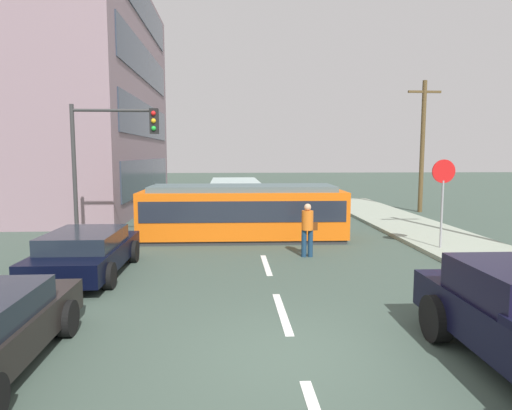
{
  "coord_description": "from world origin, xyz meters",
  "views": [
    {
      "loc": [
        -1.05,
        -6.85,
        3.2
      ],
      "look_at": [
        -0.14,
        8.52,
        1.46
      ],
      "focal_mm": 31.93,
      "sensor_mm": 36.0,
      "label": 1
    }
  ],
  "objects_px": {
    "streetcar_tram": "(243,211)",
    "pedestrian_crossing": "(308,227)",
    "city_bus": "(235,194)",
    "traffic_light_mast": "(109,147)",
    "stop_sign": "(443,185)",
    "utility_pole_mid": "(422,144)",
    "parked_sedan_mid": "(86,252)"
  },
  "relations": [
    {
      "from": "pedestrian_crossing",
      "to": "stop_sign",
      "type": "distance_m",
      "value": 4.68
    },
    {
      "from": "streetcar_tram",
      "to": "city_bus",
      "type": "height_order",
      "value": "streetcar_tram"
    },
    {
      "from": "stop_sign",
      "to": "utility_pole_mid",
      "type": "bearing_deg",
      "value": 70.27
    },
    {
      "from": "stop_sign",
      "to": "utility_pole_mid",
      "type": "relative_size",
      "value": 0.4
    },
    {
      "from": "stop_sign",
      "to": "streetcar_tram",
      "type": "bearing_deg",
      "value": 157.89
    },
    {
      "from": "traffic_light_mast",
      "to": "parked_sedan_mid",
      "type": "bearing_deg",
      "value": -85.76
    },
    {
      "from": "pedestrian_crossing",
      "to": "city_bus",
      "type": "bearing_deg",
      "value": 101.11
    },
    {
      "from": "parked_sedan_mid",
      "to": "city_bus",
      "type": "bearing_deg",
      "value": 71.97
    },
    {
      "from": "utility_pole_mid",
      "to": "streetcar_tram",
      "type": "bearing_deg",
      "value": -143.25
    },
    {
      "from": "streetcar_tram",
      "to": "pedestrian_crossing",
      "type": "xyz_separation_m",
      "value": [
        1.92,
        -3.07,
        -0.11
      ]
    },
    {
      "from": "city_bus",
      "to": "pedestrian_crossing",
      "type": "xyz_separation_m",
      "value": [
        2.12,
        -10.79,
        -0.08
      ]
    },
    {
      "from": "city_bus",
      "to": "parked_sedan_mid",
      "type": "bearing_deg",
      "value": -108.03
    },
    {
      "from": "parked_sedan_mid",
      "to": "traffic_light_mast",
      "type": "distance_m",
      "value": 4.64
    },
    {
      "from": "pedestrian_crossing",
      "to": "utility_pole_mid",
      "type": "distance_m",
      "value": 13.59
    },
    {
      "from": "pedestrian_crossing",
      "to": "stop_sign",
      "type": "relative_size",
      "value": 0.58
    },
    {
      "from": "streetcar_tram",
      "to": "traffic_light_mast",
      "type": "bearing_deg",
      "value": -165.83
    },
    {
      "from": "stop_sign",
      "to": "parked_sedan_mid",
      "type": "bearing_deg",
      "value": -168.16
    },
    {
      "from": "stop_sign",
      "to": "utility_pole_mid",
      "type": "distance_m",
      "value": 10.83
    },
    {
      "from": "utility_pole_mid",
      "to": "traffic_light_mast",
      "type": "bearing_deg",
      "value": -149.37
    },
    {
      "from": "city_bus",
      "to": "stop_sign",
      "type": "relative_size",
      "value": 2.09
    },
    {
      "from": "streetcar_tram",
      "to": "pedestrian_crossing",
      "type": "distance_m",
      "value": 3.62
    },
    {
      "from": "pedestrian_crossing",
      "to": "stop_sign",
      "type": "height_order",
      "value": "stop_sign"
    },
    {
      "from": "pedestrian_crossing",
      "to": "streetcar_tram",
      "type": "bearing_deg",
      "value": 122.11
    },
    {
      "from": "pedestrian_crossing",
      "to": "utility_pole_mid",
      "type": "xyz_separation_m",
      "value": [
        8.1,
        10.55,
        2.79
      ]
    },
    {
      "from": "city_bus",
      "to": "parked_sedan_mid",
      "type": "relative_size",
      "value": 1.33
    },
    {
      "from": "pedestrian_crossing",
      "to": "parked_sedan_mid",
      "type": "bearing_deg",
      "value": -164.02
    },
    {
      "from": "city_bus",
      "to": "utility_pole_mid",
      "type": "distance_m",
      "value": 10.58
    },
    {
      "from": "pedestrian_crossing",
      "to": "parked_sedan_mid",
      "type": "relative_size",
      "value": 0.37
    },
    {
      "from": "streetcar_tram",
      "to": "city_bus",
      "type": "distance_m",
      "value": 7.73
    },
    {
      "from": "traffic_light_mast",
      "to": "utility_pole_mid",
      "type": "distance_m",
      "value": 16.95
    },
    {
      "from": "city_bus",
      "to": "traffic_light_mast",
      "type": "distance_m",
      "value": 10.18
    },
    {
      "from": "pedestrian_crossing",
      "to": "utility_pole_mid",
      "type": "height_order",
      "value": "utility_pole_mid"
    }
  ]
}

